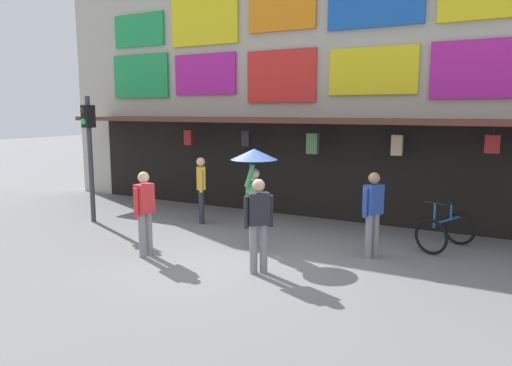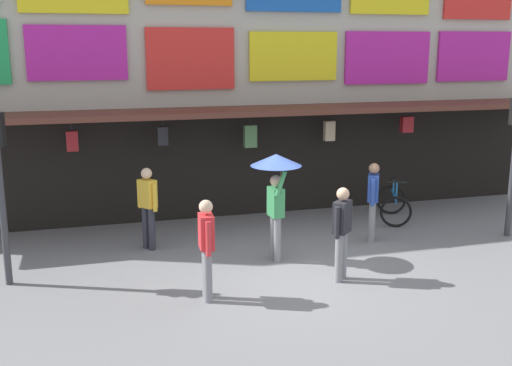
{
  "view_description": "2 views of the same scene",
  "coord_description": "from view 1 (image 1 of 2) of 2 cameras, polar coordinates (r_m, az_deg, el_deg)",
  "views": [
    {
      "loc": [
        4.38,
        -7.67,
        2.85
      ],
      "look_at": [
        -0.54,
        1.31,
        1.27
      ],
      "focal_mm": 33.13,
      "sensor_mm": 36.0,
      "label": 1
    },
    {
      "loc": [
        -3.6,
        -9.91,
        4.06
      ],
      "look_at": [
        -0.3,
        1.78,
        1.29
      ],
      "focal_mm": 42.58,
      "sensor_mm": 36.0,
      "label": 2
    }
  ],
  "objects": [
    {
      "name": "ground_plane",
      "position": [
        9.28,
        -0.96,
        -9.11
      ],
      "size": [
        80.0,
        80.0,
        0.0
      ],
      "primitive_type": "plane",
      "color": "slate"
    },
    {
      "name": "shopfront",
      "position": [
        13.05,
        9.26,
        13.56
      ],
      "size": [
        18.0,
        2.6,
        8.0
      ],
      "color": "#B2AD9E",
      "rests_on": "ground"
    },
    {
      "name": "traffic_light_near",
      "position": [
        12.67,
        -19.51,
        5.06
      ],
      "size": [
        0.31,
        0.34,
        3.2
      ],
      "color": "#38383D",
      "rests_on": "ground"
    },
    {
      "name": "bicycle_parked",
      "position": [
        10.53,
        21.91,
        -5.37
      ],
      "size": [
        1.11,
        1.35,
        1.05
      ],
      "color": "black",
      "rests_on": "ground"
    },
    {
      "name": "pedestrian_in_yellow",
      "position": [
        9.46,
        -13.3,
        -3.06
      ],
      "size": [
        0.24,
        0.53,
        1.68
      ],
      "color": "gray",
      "rests_on": "ground"
    },
    {
      "name": "pedestrian_in_blue",
      "position": [
        9.39,
        13.94,
        -3.17
      ],
      "size": [
        0.36,
        0.48,
        1.68
      ],
      "color": "gray",
      "rests_on": "ground"
    },
    {
      "name": "pedestrian_with_umbrella",
      "position": [
        9.6,
        -0.23,
        1.55
      ],
      "size": [
        0.96,
        0.96,
        2.08
      ],
      "color": "gray",
      "rests_on": "ground"
    },
    {
      "name": "pedestrian_in_green",
      "position": [
        12.02,
        -6.63,
        -0.39
      ],
      "size": [
        0.39,
        0.45,
        1.68
      ],
      "color": "#2D2D38",
      "rests_on": "ground"
    },
    {
      "name": "pedestrian_in_black",
      "position": [
        8.24,
        0.31,
        -4.58
      ],
      "size": [
        0.41,
        0.41,
        1.68
      ],
      "color": "gray",
      "rests_on": "ground"
    }
  ]
}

